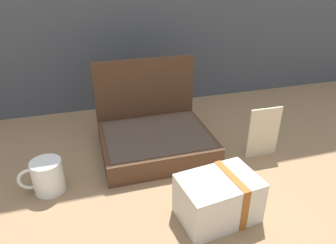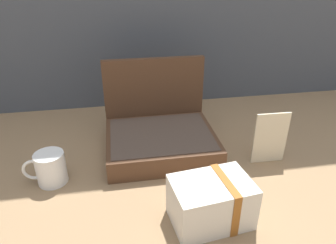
{
  "view_description": "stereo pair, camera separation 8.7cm",
  "coord_description": "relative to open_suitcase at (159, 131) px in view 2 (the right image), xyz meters",
  "views": [
    {
      "loc": [
        -0.22,
        -0.76,
        0.6
      ],
      "look_at": [
        -0.0,
        -0.02,
        0.19
      ],
      "focal_mm": 33.11,
      "sensor_mm": 36.0,
      "label": 1
    },
    {
      "loc": [
        -0.13,
        -0.78,
        0.6
      ],
      "look_at": [
        -0.0,
        -0.02,
        0.19
      ],
      "focal_mm": 33.11,
      "sensor_mm": 36.0,
      "label": 2
    }
  ],
  "objects": [
    {
      "name": "ground_plane",
      "position": [
        0.0,
        -0.16,
        -0.06
      ],
      "size": [
        6.0,
        6.0,
        0.0
      ],
      "primitive_type": "plane",
      "color": "#8C6D4C"
    },
    {
      "name": "open_suitcase",
      "position": [
        0.0,
        0.0,
        0.0
      ],
      "size": [
        0.37,
        0.33,
        0.29
      ],
      "color": "#4C301E",
      "rests_on": "ground_plane"
    },
    {
      "name": "cream_toiletry_bag",
      "position": [
        0.08,
        -0.38,
        -0.0
      ],
      "size": [
        0.21,
        0.16,
        0.12
      ],
      "color": "silver",
      "rests_on": "ground_plane"
    },
    {
      "name": "coffee_mug",
      "position": [
        -0.35,
        -0.14,
        -0.01
      ],
      "size": [
        0.13,
        0.09,
        0.1
      ],
      "color": "white",
      "rests_on": "ground_plane"
    },
    {
      "name": "info_card_left",
      "position": [
        0.34,
        -0.15,
        0.03
      ],
      "size": [
        0.11,
        0.01,
        0.18
      ],
      "primitive_type": "cube",
      "rotation": [
        0.0,
        0.0,
        -0.02
      ],
      "color": "beige",
      "rests_on": "ground_plane"
    }
  ]
}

